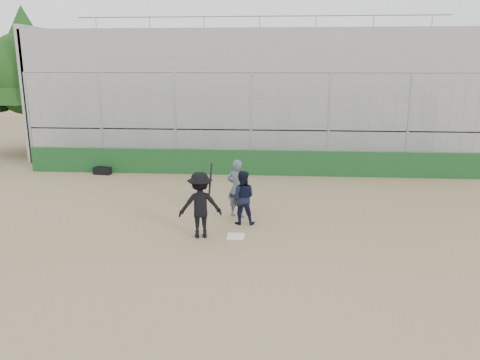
# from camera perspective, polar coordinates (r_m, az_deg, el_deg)

# --- Properties ---
(ground) EXTENTS (90.00, 90.00, 0.00)m
(ground) POSITION_cam_1_polar(r_m,az_deg,el_deg) (12.04, -0.51, -6.92)
(ground) COLOR brown
(ground) RESTS_ON ground
(home_plate) EXTENTS (0.44, 0.44, 0.02)m
(home_plate) POSITION_cam_1_polar(r_m,az_deg,el_deg) (12.03, -0.51, -6.87)
(home_plate) COLOR white
(home_plate) RESTS_ON ground
(backstop) EXTENTS (18.10, 0.25, 4.04)m
(backstop) POSITION_cam_1_polar(r_m,az_deg,el_deg) (18.54, 1.33, 3.56)
(backstop) COLOR #133D18
(backstop) RESTS_ON ground
(bleachers) EXTENTS (20.25, 6.70, 6.98)m
(bleachers) POSITION_cam_1_polar(r_m,az_deg,el_deg) (23.22, 2.03, 10.52)
(bleachers) COLOR gray
(bleachers) RESTS_ON ground
(tree_left) EXTENTS (4.48, 4.48, 7.00)m
(tree_left) POSITION_cam_1_polar(r_m,az_deg,el_deg) (25.23, -24.59, 12.91)
(tree_left) COLOR #3D2B16
(tree_left) RESTS_ON ground
(batter_at_plate) EXTENTS (1.21, 0.87, 1.85)m
(batter_at_plate) POSITION_cam_1_polar(r_m,az_deg,el_deg) (11.82, -4.87, -3.03)
(batter_at_plate) COLOR black
(batter_at_plate) RESTS_ON ground
(catcher_crouched) EXTENTS (0.74, 0.58, 1.03)m
(catcher_crouched) POSITION_cam_1_polar(r_m,az_deg,el_deg) (12.81, 0.25, -3.21)
(catcher_crouched) COLOR black
(catcher_crouched) RESTS_ON ground
(umpire) EXTENTS (0.70, 0.56, 1.52)m
(umpire) POSITION_cam_1_polar(r_m,az_deg,el_deg) (13.37, -0.34, -1.37)
(umpire) COLOR #4A515E
(umpire) RESTS_ON ground
(equipment_bag) EXTENTS (0.74, 0.42, 0.34)m
(equipment_bag) POSITION_cam_1_polar(r_m,az_deg,el_deg) (19.52, -16.43, 1.09)
(equipment_bag) COLOR black
(equipment_bag) RESTS_ON ground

